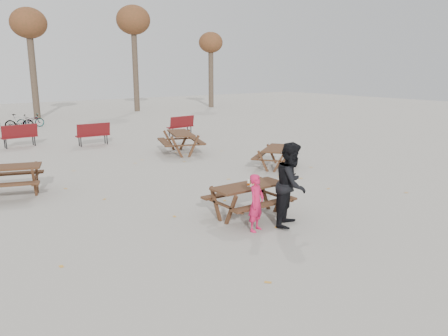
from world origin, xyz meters
TOP-DOWN VIEW (x-y plane):
  - ground at (0.00, 0.00)m, footprint 80.00×80.00m
  - main_picnic_table at (0.00, 0.00)m, footprint 1.80×1.45m
  - food_tray at (0.01, -0.15)m, footprint 0.18×0.11m
  - bread_roll at (0.01, -0.15)m, footprint 0.14×0.06m
  - soda_bottle at (-0.10, -0.11)m, footprint 0.07×0.07m
  - child at (-0.47, -0.83)m, footprint 0.54×0.46m
  - adult at (0.40, -1.00)m, footprint 1.16×1.09m
  - picnic_table_east at (4.07, 3.50)m, footprint 2.16×2.08m
  - picnic_table_north at (-4.44, 5.21)m, footprint 2.39×2.14m
  - picnic_table_far at (2.70, 7.76)m, footprint 2.22×2.47m
  - park_bench_row at (-0.43, 12.48)m, footprint 11.75×2.04m
  - tree_row at (0.90, 25.15)m, footprint 32.17×3.52m
  - fallen_leaves at (0.50, 2.50)m, footprint 11.00×11.00m

SIDE VIEW (x-z plane):
  - ground at x=0.00m, z-range 0.00..0.00m
  - fallen_leaves at x=0.50m, z-range 0.00..0.01m
  - picnic_table_east at x=4.07m, z-range 0.00..0.73m
  - picnic_table_north at x=-4.44m, z-range 0.00..0.85m
  - picnic_table_far at x=2.70m, z-range 0.00..0.88m
  - park_bench_row at x=-0.43m, z-range 0.00..1.03m
  - main_picnic_table at x=0.00m, z-range 0.20..0.97m
  - child at x=-0.47m, z-range 0.00..1.27m
  - food_tray at x=0.01m, z-range 0.78..0.81m
  - bread_roll at x=0.01m, z-range 0.81..0.86m
  - soda_bottle at x=-0.10m, z-range 0.76..0.93m
  - adult at x=0.40m, z-range 0.00..1.90m
  - tree_row at x=0.90m, z-range 2.06..10.32m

